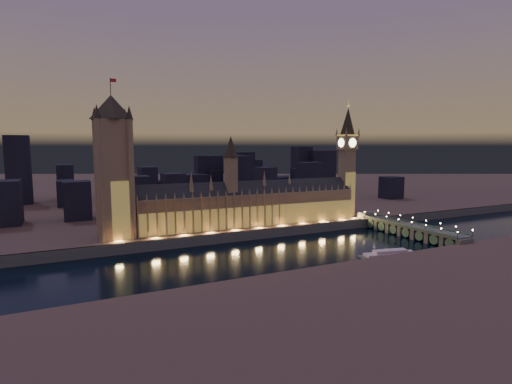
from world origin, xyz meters
name	(u,v)px	position (x,y,z in m)	size (l,w,h in m)	color
ground_plane	(282,250)	(0.00, 0.00, 0.00)	(2000.00, 2000.00, 0.00)	black
north_bank	(148,185)	(0.00, 520.00, 4.00)	(2000.00, 960.00, 8.00)	#50403F
embankment_wall	(258,234)	(0.00, 41.00, 4.00)	(2000.00, 2.50, 8.00)	#47514F
palace_of_westminster	(251,204)	(3.73, 61.74, 26.37)	(202.00, 24.95, 78.00)	#878359
victoria_tower	(113,160)	(-110.00, 61.92, 66.93)	(31.68, 31.68, 118.85)	#878359
elizabeth_tower	(347,153)	(108.00, 61.93, 71.06)	(18.00, 18.00, 112.97)	#878359
westminster_bridge	(406,229)	(121.50, -3.46, 5.99)	(17.43, 113.00, 15.90)	#47514F
river_boat	(390,254)	(61.50, -46.57, 1.56)	(47.58, 20.13, 4.50)	#47514F
city_backdrop	(212,181)	(33.99, 248.65, 31.06)	(472.47, 215.63, 82.12)	black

